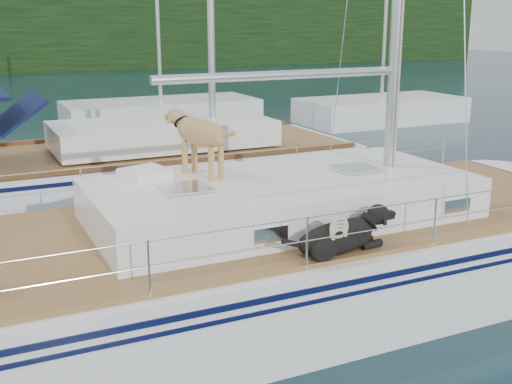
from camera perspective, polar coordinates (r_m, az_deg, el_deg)
ground at (r=9.09m, az=-2.34°, el=-10.44°), size 120.00×120.00×0.00m
main_sailboat at (r=8.86m, az=-1.84°, el=-6.38°), size 12.00×3.80×14.01m
neighbor_sailboat at (r=14.46m, az=-12.28°, el=1.59°), size 11.00×3.50×13.30m
bg_boat_center at (r=24.88m, az=-8.42°, el=6.94°), size 7.20×3.00×11.65m
bg_boat_east at (r=25.79m, az=11.04°, el=7.13°), size 6.40×3.00×11.65m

